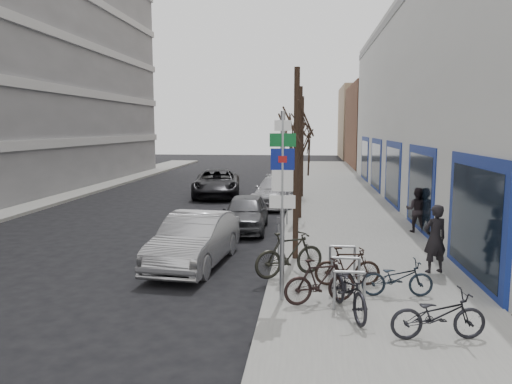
% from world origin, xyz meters
% --- Properties ---
extents(ground, '(120.00, 120.00, 0.00)m').
position_xyz_m(ground, '(0.00, 0.00, 0.00)').
color(ground, black).
rests_on(ground, ground).
extents(sidewalk_east, '(5.00, 70.00, 0.15)m').
position_xyz_m(sidewalk_east, '(4.50, 10.00, 0.07)').
color(sidewalk_east, slate).
rests_on(sidewalk_east, ground).
extents(brick_building_far, '(12.00, 14.00, 8.00)m').
position_xyz_m(brick_building_far, '(13.00, 40.00, 4.00)').
color(brick_building_far, brown).
rests_on(brick_building_far, ground).
extents(tan_building_far, '(13.00, 12.00, 9.00)m').
position_xyz_m(tan_building_far, '(13.50, 55.00, 4.50)').
color(tan_building_far, '#937A5B').
rests_on(tan_building_far, ground).
extents(highway_sign_pole, '(0.55, 0.10, 4.20)m').
position_xyz_m(highway_sign_pole, '(2.40, -0.01, 2.46)').
color(highway_sign_pole, gray).
rests_on(highway_sign_pole, ground).
extents(bike_rack, '(0.66, 2.26, 0.83)m').
position_xyz_m(bike_rack, '(3.80, 0.60, 0.66)').
color(bike_rack, gray).
rests_on(bike_rack, sidewalk_east).
extents(tree_near, '(1.80, 1.80, 5.50)m').
position_xyz_m(tree_near, '(2.60, 3.50, 4.10)').
color(tree_near, black).
rests_on(tree_near, ground).
extents(tree_mid, '(1.80, 1.80, 5.50)m').
position_xyz_m(tree_mid, '(2.60, 10.00, 4.10)').
color(tree_mid, black).
rests_on(tree_mid, ground).
extents(tree_far, '(1.80, 1.80, 5.50)m').
position_xyz_m(tree_far, '(2.60, 16.50, 4.10)').
color(tree_far, black).
rests_on(tree_far, ground).
extents(meter_front, '(0.10, 0.08, 1.27)m').
position_xyz_m(meter_front, '(2.15, 3.00, 0.92)').
color(meter_front, gray).
rests_on(meter_front, sidewalk_east).
extents(meter_mid, '(0.10, 0.08, 1.27)m').
position_xyz_m(meter_mid, '(2.15, 8.50, 0.92)').
color(meter_mid, gray).
rests_on(meter_mid, sidewalk_east).
extents(meter_back, '(0.10, 0.08, 1.27)m').
position_xyz_m(meter_back, '(2.15, 14.00, 0.92)').
color(meter_back, gray).
rests_on(meter_back, sidewalk_east).
extents(bike_near_left, '(1.06, 2.01, 1.18)m').
position_xyz_m(bike_near_left, '(3.79, -0.70, 0.74)').
color(bike_near_left, black).
rests_on(bike_near_left, sidewalk_east).
extents(bike_near_right, '(1.70, 1.05, 0.99)m').
position_xyz_m(bike_near_right, '(3.22, -0.15, 0.65)').
color(bike_near_right, black).
rests_on(bike_near_right, sidewalk_east).
extents(bike_mid_curb, '(1.60, 0.59, 0.96)m').
position_xyz_m(bike_mid_curb, '(4.92, 0.49, 0.63)').
color(bike_mid_curb, black).
rests_on(bike_mid_curb, sidewalk_east).
extents(bike_mid_inner, '(1.94, 1.46, 1.16)m').
position_xyz_m(bike_mid_inner, '(2.50, 1.71, 0.73)').
color(bike_mid_inner, black).
rests_on(bike_mid_inner, sidewalk_east).
extents(bike_far_curb, '(1.75, 0.74, 1.03)m').
position_xyz_m(bike_far_curb, '(5.24, -1.75, 0.67)').
color(bike_far_curb, black).
rests_on(bike_far_curb, sidewalk_east).
extents(bike_far_inner, '(1.60, 0.63, 0.95)m').
position_xyz_m(bike_far_inner, '(3.88, 1.12, 0.62)').
color(bike_far_inner, black).
rests_on(bike_far_inner, sidewalk_east).
extents(parked_car_front, '(1.98, 4.57, 1.46)m').
position_xyz_m(parked_car_front, '(-0.20, 2.96, 0.73)').
color(parked_car_front, '#9A9B9F').
rests_on(parked_car_front, ground).
extents(parked_car_mid, '(1.71, 3.99, 1.34)m').
position_xyz_m(parked_car_mid, '(0.61, 7.94, 0.67)').
color(parked_car_mid, '#444549').
rests_on(parked_car_mid, ground).
extents(parked_car_back, '(2.38, 5.08, 1.43)m').
position_xyz_m(parked_car_back, '(1.40, 14.05, 0.72)').
color(parked_car_back, '#929397').
rests_on(parked_car_back, ground).
extents(lane_car, '(3.20, 5.71, 1.51)m').
position_xyz_m(lane_car, '(-2.17, 17.00, 0.75)').
color(lane_car, black).
rests_on(lane_car, ground).
extents(pedestrian_near, '(0.75, 0.62, 1.77)m').
position_xyz_m(pedestrian_near, '(6.19, 2.45, 1.03)').
color(pedestrian_near, black).
rests_on(pedestrian_near, sidewalk_east).
extents(pedestrian_far, '(0.70, 0.58, 1.62)m').
position_xyz_m(pedestrian_far, '(6.80, 7.54, 0.96)').
color(pedestrian_far, black).
rests_on(pedestrian_far, sidewalk_east).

